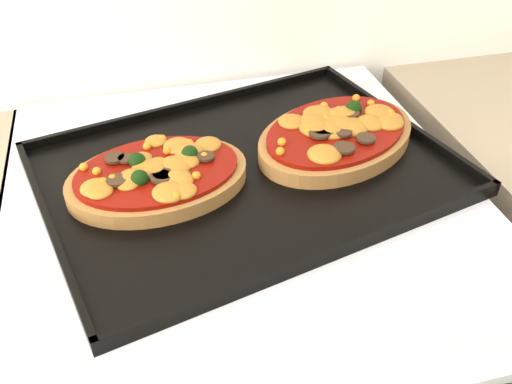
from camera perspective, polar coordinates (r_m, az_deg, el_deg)
name	(u,v)px	position (r m, az deg, el deg)	size (l,w,h in m)	color
baking_tray	(246,168)	(0.74, -0.96, 2.41)	(0.51, 0.38, 0.02)	black
pizza_left	(158,175)	(0.71, -9.81, 1.72)	(0.23, 0.16, 0.03)	#9E6E36
pizza_right	(336,134)	(0.79, 8.04, 5.74)	(0.24, 0.17, 0.04)	#9E6E36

